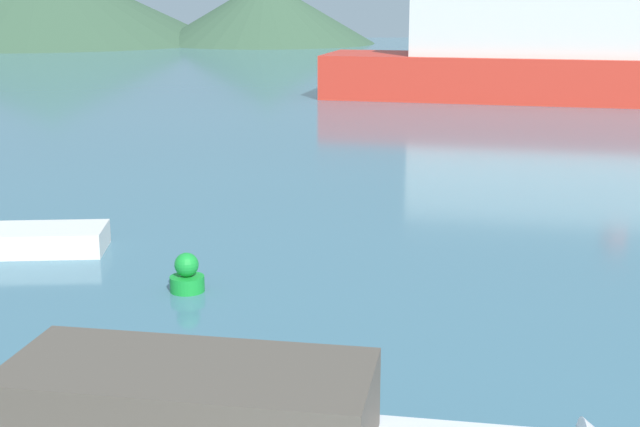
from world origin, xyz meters
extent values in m
cube|color=brown|center=(-1.87, 4.43, 1.35)|extent=(4.34, 2.44, 0.96)
cube|color=red|center=(16.46, 44.56, 1.23)|extent=(34.02, 13.73, 2.47)
cube|color=silver|center=(16.46, 44.56, 4.57)|extent=(24.03, 10.49, 4.21)
cylinder|color=green|center=(-3.09, 12.33, 0.16)|extent=(0.69, 0.69, 0.31)
sphere|color=green|center=(-3.09, 12.33, 0.56)|extent=(0.49, 0.49, 0.49)
cone|color=#38563D|center=(-34.21, 107.41, 5.07)|extent=(43.38, 43.38, 10.13)
cone|color=#38563D|center=(-7.01, 105.46, 3.78)|extent=(26.53, 26.53, 7.57)
camera|label=1|loc=(-0.41, -4.71, 5.82)|focal=50.00mm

